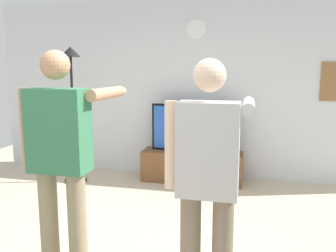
% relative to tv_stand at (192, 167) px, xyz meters
% --- Properties ---
extents(back_wall, '(6.40, 0.10, 2.70)m').
position_rel_tv_stand_xyz_m(back_wall, '(-0.05, 0.35, 1.12)').
color(back_wall, silver).
rests_on(back_wall, ground_plane).
extents(tv_stand, '(1.47, 0.44, 0.45)m').
position_rel_tv_stand_xyz_m(tv_stand, '(0.00, 0.00, 0.00)').
color(tv_stand, brown).
rests_on(tv_stand, ground_plane).
extents(television, '(1.22, 0.07, 0.69)m').
position_rel_tv_stand_xyz_m(television, '(0.00, 0.05, 0.57)').
color(television, black).
rests_on(television, tv_stand).
extents(wall_clock, '(0.29, 0.03, 0.29)m').
position_rel_tv_stand_xyz_m(wall_clock, '(0.00, 0.29, 1.99)').
color(wall_clock, white).
extents(floor_lamp, '(0.32, 0.32, 1.96)m').
position_rel_tv_stand_xyz_m(floor_lamp, '(-1.68, -0.38, 1.17)').
color(floor_lamp, black).
rests_on(floor_lamp, ground_plane).
extents(person_standing_nearer_lamp, '(0.61, 0.78, 1.77)m').
position_rel_tv_stand_xyz_m(person_standing_nearer_lamp, '(-0.55, -2.66, 0.79)').
color(person_standing_nearer_lamp, gray).
rests_on(person_standing_nearer_lamp, ground_plane).
extents(person_standing_nearer_couch, '(0.57, 0.78, 1.71)m').
position_rel_tv_stand_xyz_m(person_standing_nearer_couch, '(0.54, -2.72, 0.74)').
color(person_standing_nearer_couch, '#7A6B56').
rests_on(person_standing_nearer_couch, ground_plane).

